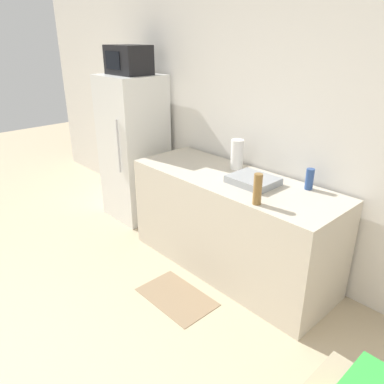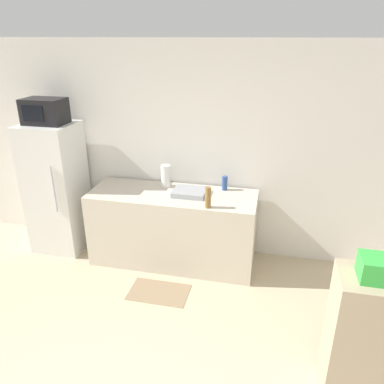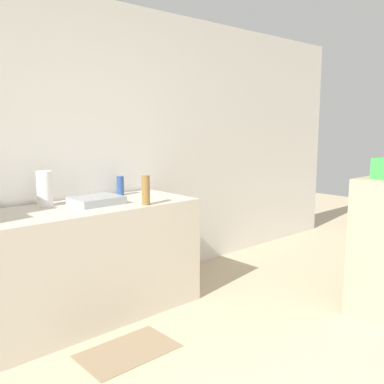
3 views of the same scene
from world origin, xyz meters
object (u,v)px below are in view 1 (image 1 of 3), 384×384
at_px(bottle_tall, 258,189).
at_px(bottle_short, 310,179).
at_px(refrigerator, 134,149).
at_px(paper_towel_roll, 237,154).
at_px(microwave, 128,60).

distance_m(bottle_tall, bottle_short, 0.54).
bearing_deg(refrigerator, paper_towel_roll, 7.21).
relative_size(refrigerator, bottle_short, 9.63).
height_order(refrigerator, bottle_short, refrigerator).
distance_m(microwave, bottle_tall, 2.18).
xyz_separation_m(microwave, paper_towel_roll, (1.40, 0.18, -0.76)).
xyz_separation_m(microwave, bottle_tall, (2.01, -0.30, -0.78)).
distance_m(refrigerator, bottle_short, 2.14).
bearing_deg(bottle_tall, bottle_short, 78.73).
distance_m(microwave, paper_towel_roll, 1.60).
bearing_deg(paper_towel_roll, bottle_tall, -38.25).
height_order(refrigerator, paper_towel_roll, refrigerator).
bearing_deg(microwave, refrigerator, 69.68).
height_order(microwave, bottle_tall, microwave).
bearing_deg(microwave, bottle_short, 6.18).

